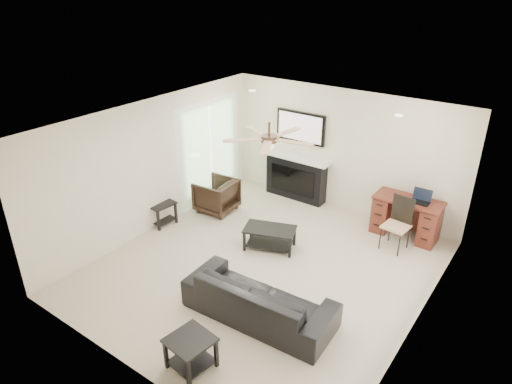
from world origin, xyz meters
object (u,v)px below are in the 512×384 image
(sofa, at_px, (259,299))
(coffee_table, at_px, (270,238))
(armchair, at_px, (216,195))
(desk, at_px, (406,218))
(fireplace_unit, at_px, (296,157))

(sofa, xyz_separation_m, coffee_table, (-0.90, 1.60, -0.12))
(armchair, relative_size, coffee_table, 0.84)
(sofa, distance_m, armchair, 3.37)
(coffee_table, distance_m, desk, 2.58)
(sofa, xyz_separation_m, desk, (0.91, 3.43, 0.06))
(armchair, relative_size, fireplace_unit, 0.39)
(sofa, relative_size, coffee_table, 2.42)
(coffee_table, height_order, fireplace_unit, fireplace_unit)
(armchair, height_order, coffee_table, armchair)
(sofa, relative_size, fireplace_unit, 1.14)
(armchair, relative_size, desk, 0.62)
(coffee_table, bearing_deg, armchair, 142.01)
(sofa, bearing_deg, desk, -107.74)
(coffee_table, bearing_deg, fireplace_unit, 88.93)
(sofa, distance_m, desk, 3.55)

